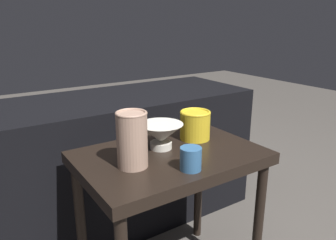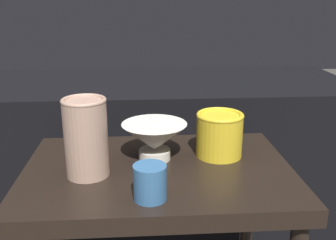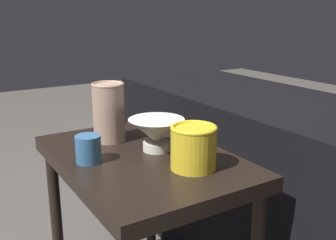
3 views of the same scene
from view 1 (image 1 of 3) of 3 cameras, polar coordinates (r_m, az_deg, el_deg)
table at (r=1.16m, az=0.35°, el=-9.06°), size 0.62×0.43×0.55m
couch_backdrop at (r=1.65m, az=-9.92°, el=-7.06°), size 1.40×0.50×0.64m
bowl at (r=1.15m, az=-1.24°, el=-2.45°), size 0.16×0.16×0.09m
vase_textured_left at (r=1.00m, az=-6.28°, el=-3.28°), size 0.10×0.10×0.18m
vase_colorful_right at (r=1.24m, az=4.74°, el=-0.76°), size 0.12×0.12×0.11m
cup at (r=1.00m, az=3.98°, el=-6.73°), size 0.07×0.07×0.07m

